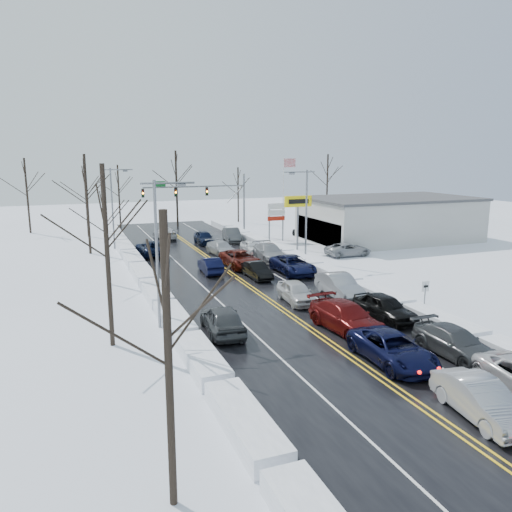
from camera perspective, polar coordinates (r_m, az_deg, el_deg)
name	(u,v)px	position (r m, az deg, el deg)	size (l,w,h in m)	color
ground	(264,296)	(37.52, 0.86, -4.64)	(160.00, 160.00, 0.00)	white
road_surface	(254,290)	(39.31, -0.23, -3.87)	(14.00, 84.00, 0.01)	black
snow_bank_left	(157,300)	(37.39, -11.22, -4.92)	(1.56, 72.00, 0.80)	white
snow_bank_right	(338,281)	(42.52, 9.40, -2.85)	(1.56, 72.00, 0.80)	white
traffic_signal_mast	(206,194)	(63.89, -5.68, 7.02)	(13.28, 0.39, 8.00)	slate
tires_plus_sign	(298,205)	(55.19, 4.82, 5.82)	(3.20, 0.34, 6.00)	slate
used_vehicles_sign	(276,214)	(60.80, 2.33, 4.79)	(2.20, 0.22, 4.65)	slate
speed_limit_sign	(425,292)	(34.55, 18.77, -3.88)	(0.55, 0.09, 2.35)	slate
flagpole	(284,188)	(69.73, 3.27, 7.80)	(1.87, 1.20, 10.00)	silver
dealership_building	(389,218)	(64.08, 14.93, 4.17)	(20.40, 12.40, 5.30)	beige
streetlight_ne	(304,208)	(48.84, 5.56, 5.44)	(3.20, 0.25, 9.00)	slate
streetlight_sw	(160,242)	(30.31, -10.92, 1.56)	(3.20, 0.25, 9.00)	slate
streetlight_nw	(114,202)	(57.88, -15.93, 6.01)	(3.20, 0.25, 9.00)	slate
tree_left_a	(166,306)	(14.27, -10.20, -5.64)	(3.60, 3.60, 9.00)	#2D231C
tree_left_b	(105,221)	(27.71, -16.85, 3.85)	(4.00, 4.00, 10.00)	#2D231C
tree_left_c	(105,212)	(41.77, -16.91, 4.84)	(3.40, 3.40, 8.50)	#2D231C
tree_left_d	(86,185)	(55.55, -18.86, 7.71)	(4.20, 4.20, 10.50)	#2D231C
tree_left_e	(85,185)	(67.58, -18.93, 7.69)	(3.80, 3.80, 9.50)	#2D231C
tree_far_a	(26,181)	(73.64, -24.80, 7.80)	(4.00, 4.00, 10.00)	#2D231C
tree_far_b	(118,184)	(74.91, -15.45, 7.94)	(3.60, 3.60, 9.00)	#2D231C
tree_far_c	(176,174)	(74.10, -9.11, 9.26)	(4.40, 4.40, 11.00)	#2D231C
tree_far_d	(238,184)	(78.31, -2.06, 8.23)	(3.40, 3.40, 8.50)	#2D231C
tree_far_e	(328,173)	(85.25, 8.18, 9.33)	(4.20, 4.20, 10.50)	#2D231C
queued_car_1	(479,418)	(23.07, 24.15, -16.49)	(1.66, 4.76, 1.57)	#9FA1A7
queued_car_2	(392,363)	(26.98, 15.25, -11.68)	(2.56, 5.55, 1.54)	black
queued_car_3	(346,331)	(30.93, 10.24, -8.41)	(2.39, 5.88, 1.71)	#530B0B
queued_car_4	(296,302)	(36.19, 4.62, -5.29)	(1.80, 4.48, 1.53)	silver
queued_car_5	(257,278)	(42.95, 0.10, -2.54)	(1.46, 4.19, 1.38)	black
queued_car_6	(240,267)	(47.09, -1.80, -1.29)	(2.65, 5.74, 1.59)	#4A1009
queued_car_7	(221,255)	(53.08, -3.98, 0.16)	(1.99, 4.90, 1.42)	#9EA1A6
queued_car_8	(204,244)	(59.59, -5.93, 1.38)	(1.82, 4.53, 1.54)	black
queued_car_11	(454,356)	(28.87, 21.68, -10.55)	(2.10, 5.17, 1.50)	#393B3E
queued_car_12	(384,320)	(33.45, 14.42, -7.05)	(1.96, 4.87, 1.66)	black
queued_car_13	(339,297)	(37.99, 9.46, -4.59)	(1.81, 5.19, 1.71)	#94969C
queued_car_14	(293,273)	(44.79, 4.23, -1.99)	(2.62, 5.68, 1.58)	black
queued_car_15	(269,260)	(50.19, 1.55, -0.48)	(2.29, 5.64, 1.64)	gray
queued_car_16	(251,253)	(53.92, -0.53, 0.36)	(1.59, 3.95, 1.35)	white
queued_car_17	(232,242)	(60.93, -2.76, 1.65)	(1.73, 4.95, 1.63)	#404245
oncoming_car_0	(211,273)	(44.98, -5.22, -1.94)	(1.53, 4.38, 1.44)	black
oncoming_car_1	(152,255)	(53.77, -11.81, 0.09)	(2.59, 5.61, 1.56)	black
oncoming_car_2	(165,239)	(64.02, -10.34, 1.96)	(1.97, 4.85, 1.41)	silver
oncoming_car_3	(223,333)	(30.11, -3.83, -8.80)	(2.03, 5.05, 1.72)	#3A3C3F
parked_car_0	(348,256)	(53.18, 10.45, 0.01)	(2.26, 4.91, 1.36)	#9C9FA4
parked_car_1	(345,245)	(59.50, 10.19, 1.24)	(1.92, 4.71, 1.37)	black
parked_car_2	(304,237)	(64.38, 5.47, 2.15)	(1.79, 4.45, 1.52)	black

